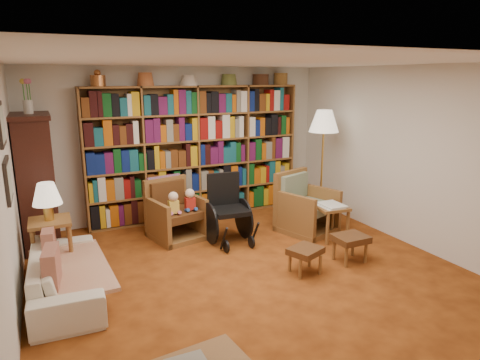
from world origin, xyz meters
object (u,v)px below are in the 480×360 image
sofa (66,274)px  floor_lamp (324,126)px  armchair_sage (304,208)px  footstool_b (350,240)px  footstool_a (305,252)px  armchair_leather (175,213)px  side_table_lamp (51,233)px  wheelchair (227,211)px  side_table_papers (331,212)px

sofa → floor_lamp: (4.06, 0.98, 1.31)m
armchair_sage → footstool_b: size_ratio=2.34×
floor_lamp → footstool_a: size_ratio=3.83×
armchair_leather → footstool_a: bearing=-60.3°
sofa → side_table_lamp: (-0.10, 0.64, 0.26)m
sofa → wheelchair: 2.36m
side_table_lamp → footstool_a: (2.77, -1.29, -0.25)m
sofa → armchair_leather: size_ratio=1.98×
side_table_papers → footstool_a: (-0.96, -0.80, -0.15)m
armchair_leather → wheelchair: size_ratio=0.89×
side_table_lamp → wheelchair: (2.34, 0.08, -0.07)m
side_table_lamp → armchair_leather: (1.70, 0.58, -0.16)m
side_table_papers → side_table_lamp: bearing=172.4°
sofa → armchair_leather: (1.60, 1.23, 0.11)m
side_table_lamp → armchair_sage: bearing=0.1°
sofa → side_table_papers: side_table_papers is taller
wheelchair → footstool_a: bearing=-72.7°
sofa → side_table_papers: size_ratio=3.28×
wheelchair → armchair_sage: bearing=-3.6°
side_table_lamp → footstool_b: side_table_lamp is taller
sofa → side_table_lamp: bearing=11.5°
wheelchair → side_table_papers: 1.51m
sofa → footstool_b: 3.44m
sofa → wheelchair: wheelchair is taller
armchair_leather → wheelchair: 0.82m
armchair_sage → footstool_b: (-0.12, -1.26, -0.06)m
armchair_sage → side_table_lamp: bearing=-179.9°
side_table_lamp → side_table_papers: bearing=-7.6°
armchair_leather → side_table_papers: (2.03, -1.08, 0.05)m
armchair_sage → wheelchair: bearing=176.4°
armchair_sage → floor_lamp: floor_lamp is taller
side_table_papers → armchair_sage: bearing=104.7°
armchair_leather → footstool_b: 2.56m
side_table_lamp → footstool_a: side_table_lamp is taller
floor_lamp → sofa: bearing=-166.4°
sofa → side_table_papers: bearing=-85.1°
floor_lamp → footstool_b: 2.16m
footstool_a → wheelchair: bearing=107.3°
armchair_leather → side_table_papers: 2.30m
side_table_lamp → side_table_papers: 3.77m
side_table_lamp → floor_lamp: 4.30m
armchair_sage → sofa: bearing=-169.6°
footstool_b → floor_lamp: bearing=67.0°
sofa → armchair_leather: 2.02m
armchair_leather → wheelchair: (0.64, -0.50, 0.09)m
sofa → floor_lamp: bearing=-73.7°
sofa → side_table_lamp: size_ratio=2.55×
footstool_a → footstool_b: (0.71, 0.04, 0.02)m
wheelchair → floor_lamp: 2.15m
floor_lamp → side_table_papers: floor_lamp is taller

